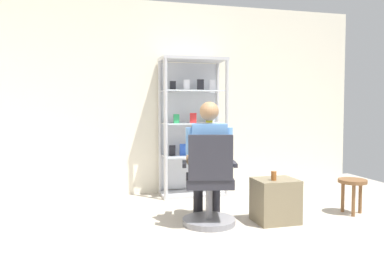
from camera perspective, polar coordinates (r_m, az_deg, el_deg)
The scene contains 7 objects.
back_wall at distance 5.59m, azimuth -4.65°, elevation 4.35°, with size 6.00×0.10×2.70m, color silver.
display_cabinet_main at distance 5.45m, azimuth -0.04°, elevation 0.31°, with size 0.90×0.45×1.90m.
office_chair at distance 4.08m, azimuth 2.56°, elevation -8.80°, with size 0.62×0.59×0.96m.
seated_shopkeeper at distance 4.18m, azimuth 2.43°, elevation -4.06°, with size 0.55×0.62×1.29m.
storage_crate at distance 4.33m, azimuth 12.09°, elevation -10.34°, with size 0.44×0.38×0.46m, color #72664C.
tea_glass at distance 4.21m, azimuth 11.87°, elevation -6.85°, with size 0.06×0.06×0.10m, color brown.
wooden_stool at distance 4.89m, azimuth 22.41°, elevation -7.88°, with size 0.32×0.32×0.40m.
Camera 1 is at (-1.02, -2.50, 1.25)m, focal length 36.47 mm.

